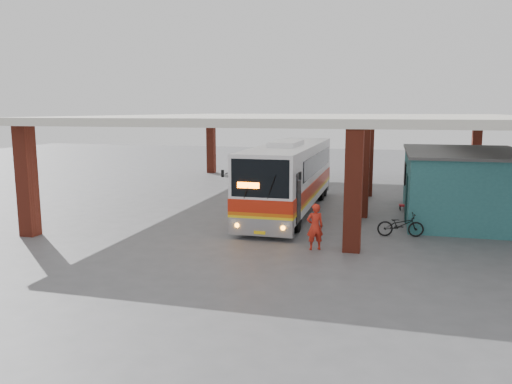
{
  "coord_description": "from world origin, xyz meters",
  "views": [
    {
      "loc": [
        4.12,
        -20.34,
        4.91
      ],
      "look_at": [
        -1.29,
        0.0,
        1.46
      ],
      "focal_mm": 35.0,
      "sensor_mm": 36.0,
      "label": 1
    }
  ],
  "objects_px": {
    "motorcycle": "(401,225)",
    "red_chair": "(406,203)",
    "coach_bus": "(290,176)",
    "pedestrian": "(315,227)"
  },
  "relations": [
    {
      "from": "coach_bus",
      "to": "motorcycle",
      "type": "distance_m",
      "value": 6.54
    },
    {
      "from": "coach_bus",
      "to": "motorcycle",
      "type": "bearing_deg",
      "value": -36.38
    },
    {
      "from": "motorcycle",
      "to": "red_chair",
      "type": "relative_size",
      "value": 2.12
    },
    {
      "from": "pedestrian",
      "to": "red_chair",
      "type": "distance_m",
      "value": 8.91
    },
    {
      "from": "coach_bus",
      "to": "red_chair",
      "type": "xyz_separation_m",
      "value": [
        5.55,
        1.72,
        -1.35
      ]
    },
    {
      "from": "coach_bus",
      "to": "pedestrian",
      "type": "bearing_deg",
      "value": -71.62
    },
    {
      "from": "coach_bus",
      "to": "red_chair",
      "type": "bearing_deg",
      "value": 17.02
    },
    {
      "from": "motorcycle",
      "to": "red_chair",
      "type": "height_order",
      "value": "motorcycle"
    },
    {
      "from": "red_chair",
      "to": "coach_bus",
      "type": "bearing_deg",
      "value": -167.67
    },
    {
      "from": "pedestrian",
      "to": "coach_bus",
      "type": "bearing_deg",
      "value": -94.85
    }
  ]
}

